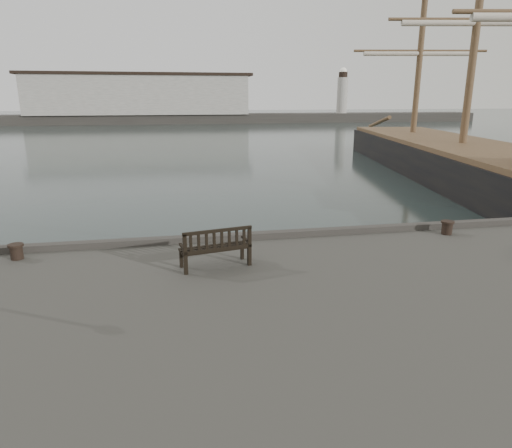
{
  "coord_description": "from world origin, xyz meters",
  "views": [
    {
      "loc": [
        -2.41,
        -12.75,
        5.57
      ],
      "look_at": [
        -0.08,
        -0.5,
        2.1
      ],
      "focal_mm": 32.0,
      "sensor_mm": 36.0,
      "label": 1
    }
  ],
  "objects_px": {
    "bollard_left": "(16,252)",
    "bollard_right": "(447,228)",
    "bench": "(216,255)",
    "tall_ship_main": "(460,168)"
  },
  "relations": [
    {
      "from": "bollard_left",
      "to": "bollard_right",
      "type": "bearing_deg",
      "value": -0.24
    },
    {
      "from": "bench",
      "to": "bollard_left",
      "type": "xyz_separation_m",
      "value": [
        -4.96,
        1.5,
        -0.11
      ]
    },
    {
      "from": "bollard_left",
      "to": "bollard_right",
      "type": "distance_m",
      "value": 12.14
    },
    {
      "from": "bollard_left",
      "to": "bollard_right",
      "type": "height_order",
      "value": "bollard_right"
    },
    {
      "from": "bench",
      "to": "bollard_left",
      "type": "bearing_deg",
      "value": 151.67
    },
    {
      "from": "bench",
      "to": "tall_ship_main",
      "type": "xyz_separation_m",
      "value": [
        19.31,
        18.56,
        -1.17
      ]
    },
    {
      "from": "tall_ship_main",
      "to": "bollard_left",
      "type": "bearing_deg",
      "value": -134.61
    },
    {
      "from": "bollard_left",
      "to": "bollard_right",
      "type": "relative_size",
      "value": 0.98
    },
    {
      "from": "tall_ship_main",
      "to": "bollard_right",
      "type": "bearing_deg",
      "value": -115.06
    },
    {
      "from": "bench",
      "to": "bollard_right",
      "type": "bearing_deg",
      "value": -0.09
    }
  ]
}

